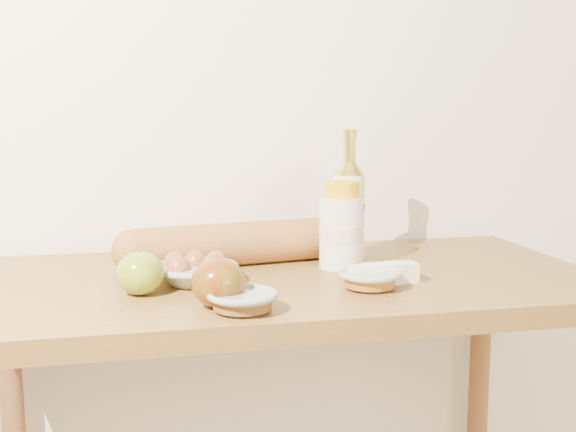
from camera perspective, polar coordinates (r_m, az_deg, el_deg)
The scene contains 11 objects.
back_wall at distance 1.68m, azimuth -2.70°, elevation 11.36°, with size 3.50×0.02×2.60m, color white.
table at distance 1.42m, azimuth -0.26°, elevation -9.55°, with size 1.20×0.60×0.90m.
bourbon_bottle at distance 1.52m, azimuth 4.82°, elevation 0.69°, with size 0.08×0.08×0.27m.
cream_bottle at distance 1.45m, azimuth 4.23°, elevation -0.94°, with size 0.10×0.10×0.17m.
egg_bowl at distance 1.34m, azimuth -7.32°, elevation -4.33°, with size 0.17×0.17×0.06m.
baguette at distance 1.48m, azimuth -3.63°, elevation -2.18°, with size 0.53×0.17×0.09m.
apple_yellowgreen at distance 1.27m, azimuth -11.61°, elevation -4.44°, with size 0.11×0.11×0.08m.
apple_redgreen_front at distance 1.17m, azimuth -5.53°, elevation -5.26°, with size 0.10×0.10×0.08m.
sugar_bowl at distance 1.15m, azimuth -3.61°, elevation -6.71°, with size 0.12×0.12×0.03m.
syrup_bowl at distance 1.30m, azimuth 6.46°, elevation -4.97°, with size 0.12×0.12×0.03m.
butter_stick at distance 1.34m, azimuth 7.53°, elevation -4.56°, with size 0.13×0.05×0.04m.
Camera 1 is at (-0.28, -0.14, 1.22)m, focal length 45.00 mm.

